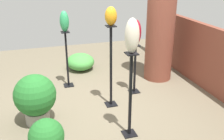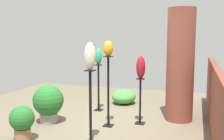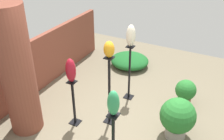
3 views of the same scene
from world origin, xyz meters
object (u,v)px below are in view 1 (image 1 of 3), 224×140
Objects in this scene: pedestal_jade at (67,62)px; potted_plant_near_pillar at (35,97)px; pedestal_ivory at (130,99)px; art_vase_ivory at (132,36)px; brick_pillar at (161,23)px; art_vase_jade at (64,21)px; art_vase_ruby at (136,33)px; pedestal_ruby at (135,71)px; potted_plant_front_right at (47,139)px; art_vase_amber at (111,16)px; pedestal_amber at (111,70)px.

potted_plant_near_pillar is (1.23, -0.68, -0.08)m from pedestal_jade.
art_vase_ivory is (0.00, 0.00, 0.93)m from pedestal_ivory.
brick_pillar reaches higher than pedestal_ivory.
art_vase_jade is 1.40m from art_vase_ruby.
pedestal_ivory is at bearing 17.19° from art_vase_jade.
brick_pillar is 2.10m from pedestal_jade.
brick_pillar is at bearing 143.14° from art_vase_ivory.
potted_plant_near_pillar is at bearing -28.88° from art_vase_jade.
art_vase_ruby is (0.00, -0.00, 0.77)m from pedestal_ruby.
potted_plant_front_right is (0.27, -1.20, -1.16)m from art_vase_ivory.
art_vase_amber is at bearing -59.06° from art_vase_ruby.
pedestal_jade is 3.77× the size of art_vase_amber.
pedestal_amber is 3.07× the size of art_vase_ruby.
pedestal_jade reaches higher than potted_plant_front_right.
pedestal_ruby is (-0.36, 0.59, -0.23)m from pedestal_amber.
art_vase_ruby is at bearing 60.46° from pedestal_jade.
pedestal_ivory is 3.17× the size of art_vase_jade.
art_vase_jade is (-1.04, -0.61, 0.69)m from pedestal_amber.
potted_plant_front_right is 0.77× the size of potted_plant_near_pillar.
brick_pillar reaches higher than pedestal_amber.
pedestal_ivory is at bearing -36.86° from brick_pillar.
pedestal_ruby is 0.77m from art_vase_ruby.
potted_plant_near_pillar is (0.55, -1.89, -0.76)m from art_vase_ruby.
potted_plant_near_pillar reaches higher than potted_plant_front_right.
potted_plant_front_right is at bearing -77.55° from art_vase_ivory.
art_vase_amber is at bearing 30.60° from art_vase_jade.
brick_pillar is 2.36m from pedestal_ivory.
pedestal_ruby is at bearing 120.94° from pedestal_amber.
pedestal_jade is at bearing -119.54° from pedestal_ruby.
pedestal_ivory is at bearing -0.14° from pedestal_amber.
pedestal_ivory reaches higher than potted_plant_near_pillar.
pedestal_amber is 1.39m from art_vase_jade.
potted_plant_near_pillar is (-1.01, -0.09, 0.09)m from potted_plant_front_right.
brick_pillar is 0.93m from art_vase_ruby.
art_vase_jade is at bearing -149.40° from art_vase_amber.
pedestal_amber is 1.49× the size of pedestal_ruby.
potted_plant_near_pillar is (-0.75, -1.29, -0.14)m from pedestal_ivory.
potted_plant_front_right is 1.02m from potted_plant_near_pillar.
art_vase_jade reaches higher than pedestal_amber.
art_vase_amber is (-0.94, 0.00, 1.02)m from pedestal_ivory.
art_vase_amber reaches higher than art_vase_ivory.
art_vase_ruby is (0.68, 1.21, 0.68)m from pedestal_jade.
pedestal_ruby reaches higher than potted_plant_front_right.
art_vase_ivory is 1.69m from potted_plant_front_right.
pedestal_amber is (1.04, 0.61, 0.14)m from pedestal_jade.
pedestal_ruby is 1.79m from art_vase_ivory.
potted_plant_front_right is (2.24, -0.59, -1.00)m from art_vase_jade.
art_vase_amber is at bearing -57.21° from brick_pillar.
art_vase_ivory is at bearing 0.00° from pedestal_ivory.
pedestal_jade is at bearing 151.12° from potted_plant_near_pillar.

